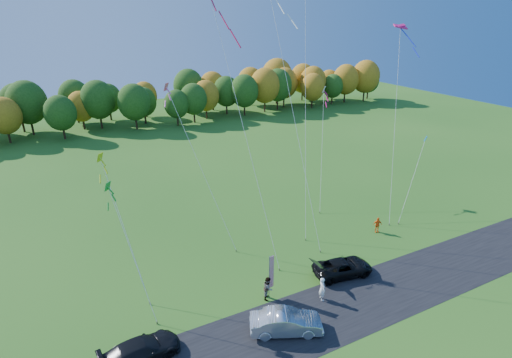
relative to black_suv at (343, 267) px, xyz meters
name	(u,v)px	position (x,y,z in m)	size (l,w,h in m)	color
ground	(290,285)	(-4.62, 0.72, -0.69)	(160.00, 160.00, 0.00)	#265D18
asphalt_strip	(320,317)	(-4.62, -3.28, -0.69)	(90.00, 6.00, 0.01)	black
tree_line	(140,126)	(-4.62, 55.72, -0.69)	(116.00, 12.00, 10.00)	#1E4711
black_suv	(343,267)	(0.00, 0.00, 0.00)	(2.29, 4.97, 1.38)	black
silver_sedan	(286,322)	(-7.54, -3.41, 0.12)	(1.71, 4.90, 1.61)	silver
dark_truck_a	(141,350)	(-16.81, -1.29, 0.03)	(2.01, 4.95, 1.44)	black
person_tailgate_a	(322,289)	(-3.40, -1.78, 0.28)	(0.70, 0.46, 1.93)	white
person_tailgate_b	(268,288)	(-6.93, 0.21, 0.24)	(0.91, 0.71, 1.86)	gray
person_east	(377,225)	(7.46, 4.01, 0.11)	(0.94, 0.39, 1.61)	orange
feather_flag	(271,272)	(-6.66, 0.30, 1.54)	(0.48, 0.19, 3.66)	#999999
kite_delta_blue	(242,122)	(-5.10, 8.35, 11.00)	(2.85, 11.48, 23.29)	#4C3F33
kite_parafoil_orange	(305,59)	(3.31, 11.81, 15.42)	(8.00, 12.50, 32.67)	#4C3F33
kite_delta_red	(289,87)	(0.16, 9.55, 13.33)	(2.65, 11.05, 24.01)	#4C3F33
kite_parafoil_rainbow	(395,124)	(12.01, 7.77, 8.91)	(6.38, 7.17, 19.44)	#4C3F33
kite_diamond_yellow	(124,229)	(-15.87, 6.27, 4.59)	(2.03, 5.89, 10.89)	#4C3F33
kite_diamond_green	(132,254)	(-15.92, 3.49, 4.05)	(2.04, 4.87, 9.80)	#4C3F33
kite_diamond_white	(322,148)	(7.11, 13.32, 5.38)	(5.21, 7.44, 12.63)	#4C3F33
kite_diamond_pink	(202,170)	(-8.14, 10.57, 6.48)	(4.02, 7.43, 14.81)	#4C3F33
kite_diamond_blue_low	(412,180)	(13.61, 5.85, 3.12)	(6.52, 3.81, 8.04)	#4C3F33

